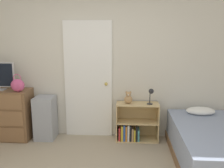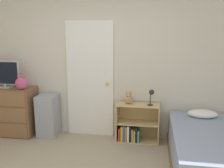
{
  "view_description": "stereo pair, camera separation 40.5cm",
  "coord_description": "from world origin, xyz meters",
  "px_view_note": "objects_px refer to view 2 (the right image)",
  "views": [
    {
      "loc": [
        0.54,
        -2.2,
        1.82
      ],
      "look_at": [
        0.29,
        1.76,
        0.99
      ],
      "focal_mm": 40.0,
      "sensor_mm": 36.0,
      "label": 1
    },
    {
      "loc": [
        0.94,
        -2.15,
        1.82
      ],
      "look_at": [
        0.29,
        1.76,
        0.99
      ],
      "focal_mm": 40.0,
      "sensor_mm": 36.0,
      "label": 2
    }
  ],
  "objects_px": {
    "teddy_bear": "(129,99)",
    "tv": "(4,74)",
    "bed": "(210,151)",
    "desk_lamp": "(151,94)",
    "bookshelf": "(134,126)",
    "storage_bin": "(48,115)",
    "dresser": "(10,111)",
    "handbag": "(22,83)"
  },
  "relations": [
    {
      "from": "bed",
      "to": "dresser",
      "type": "bearing_deg",
      "value": 168.46
    },
    {
      "from": "dresser",
      "to": "desk_lamp",
      "type": "relative_size",
      "value": 3.51
    },
    {
      "from": "teddy_bear",
      "to": "dresser",
      "type": "bearing_deg",
      "value": -178.24
    },
    {
      "from": "handbag",
      "to": "bookshelf",
      "type": "height_order",
      "value": "handbag"
    },
    {
      "from": "handbag",
      "to": "bed",
      "type": "height_order",
      "value": "handbag"
    },
    {
      "from": "teddy_bear",
      "to": "handbag",
      "type": "bearing_deg",
      "value": -174.36
    },
    {
      "from": "bookshelf",
      "to": "teddy_bear",
      "type": "xyz_separation_m",
      "value": [
        -0.1,
        -0.0,
        0.48
      ]
    },
    {
      "from": "dresser",
      "to": "tv",
      "type": "distance_m",
      "value": 0.68
    },
    {
      "from": "handbag",
      "to": "teddy_bear",
      "type": "height_order",
      "value": "handbag"
    },
    {
      "from": "bookshelf",
      "to": "storage_bin",
      "type": "bearing_deg",
      "value": -178.99
    },
    {
      "from": "storage_bin",
      "to": "bookshelf",
      "type": "relative_size",
      "value": 1.04
    },
    {
      "from": "dresser",
      "to": "bed",
      "type": "relative_size",
      "value": 0.52
    },
    {
      "from": "dresser",
      "to": "handbag",
      "type": "bearing_deg",
      "value": -18.5
    },
    {
      "from": "teddy_bear",
      "to": "desk_lamp",
      "type": "relative_size",
      "value": 0.78
    },
    {
      "from": "storage_bin",
      "to": "bed",
      "type": "relative_size",
      "value": 0.41
    },
    {
      "from": "tv",
      "to": "bookshelf",
      "type": "xyz_separation_m",
      "value": [
        2.27,
        0.08,
        -0.85
      ]
    },
    {
      "from": "dresser",
      "to": "teddy_bear",
      "type": "bearing_deg",
      "value": 1.76
    },
    {
      "from": "tv",
      "to": "bed",
      "type": "relative_size",
      "value": 0.31
    },
    {
      "from": "tv",
      "to": "storage_bin",
      "type": "bearing_deg",
      "value": 4.32
    },
    {
      "from": "handbag",
      "to": "tv",
      "type": "bearing_deg",
      "value": 165.52
    },
    {
      "from": "storage_bin",
      "to": "bed",
      "type": "xyz_separation_m",
      "value": [
        2.59,
        -0.71,
        -0.11
      ]
    },
    {
      "from": "handbag",
      "to": "teddy_bear",
      "type": "bearing_deg",
      "value": 5.64
    },
    {
      "from": "dresser",
      "to": "storage_bin",
      "type": "distance_m",
      "value": 0.72
    },
    {
      "from": "teddy_bear",
      "to": "storage_bin",
      "type": "bearing_deg",
      "value": -178.92
    },
    {
      "from": "desk_lamp",
      "to": "teddy_bear",
      "type": "bearing_deg",
      "value": 173.7
    },
    {
      "from": "dresser",
      "to": "tv",
      "type": "relative_size",
      "value": 1.69
    },
    {
      "from": "tv",
      "to": "handbag",
      "type": "bearing_deg",
      "value": -14.48
    },
    {
      "from": "bed",
      "to": "desk_lamp",
      "type": "bearing_deg",
      "value": 138.79
    },
    {
      "from": "dresser",
      "to": "bed",
      "type": "height_order",
      "value": "dresser"
    },
    {
      "from": "bookshelf",
      "to": "tv",
      "type": "bearing_deg",
      "value": -177.9
    },
    {
      "from": "desk_lamp",
      "to": "dresser",
      "type": "bearing_deg",
      "value": -179.43
    },
    {
      "from": "bookshelf",
      "to": "desk_lamp",
      "type": "bearing_deg",
      "value": -8.57
    },
    {
      "from": "teddy_bear",
      "to": "desk_lamp",
      "type": "xyz_separation_m",
      "value": [
        0.37,
        -0.04,
        0.1
      ]
    },
    {
      "from": "bookshelf",
      "to": "teddy_bear",
      "type": "distance_m",
      "value": 0.49
    },
    {
      "from": "tv",
      "to": "storage_bin",
      "type": "distance_m",
      "value": 1.05
    },
    {
      "from": "teddy_bear",
      "to": "tv",
      "type": "bearing_deg",
      "value": -177.81
    },
    {
      "from": "teddy_bear",
      "to": "desk_lamp",
      "type": "distance_m",
      "value": 0.38
    },
    {
      "from": "bookshelf",
      "to": "teddy_bear",
      "type": "height_order",
      "value": "teddy_bear"
    },
    {
      "from": "storage_bin",
      "to": "dresser",
      "type": "bearing_deg",
      "value": -176.87
    },
    {
      "from": "storage_bin",
      "to": "teddy_bear",
      "type": "bearing_deg",
      "value": 1.08
    },
    {
      "from": "handbag",
      "to": "bookshelf",
      "type": "relative_size",
      "value": 0.41
    },
    {
      "from": "bookshelf",
      "to": "teddy_bear",
      "type": "relative_size",
      "value": 3.41
    }
  ]
}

